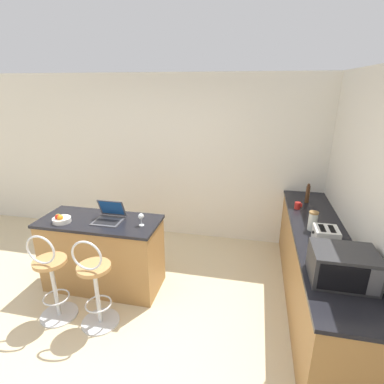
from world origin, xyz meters
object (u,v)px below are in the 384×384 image
at_px(toaster, 326,236).
at_px(storage_jar, 313,221).
at_px(bar_stool_near, 52,278).
at_px(fruit_bowl, 61,219).
at_px(wine_glass_short, 141,217).
at_px(laptop, 109,216).
at_px(microwave, 343,266).
at_px(bar_stool_far, 95,285).
at_px(mug_red, 298,205).
at_px(pepper_mill, 308,194).

bearing_deg(toaster, storage_jar, 103.87).
bearing_deg(toaster, bar_stool_near, -167.99).
bearing_deg(fruit_bowl, wine_glass_short, 7.38).
bearing_deg(bar_stool_near, toaster, 12.01).
distance_m(bar_stool_near, laptop, 0.89).
bearing_deg(storage_jar, laptop, -174.07).
xyz_separation_m(microwave, toaster, (-0.01, 0.60, -0.05)).
height_order(bar_stool_far, toaster, toaster).
xyz_separation_m(bar_stool_far, fruit_bowl, (-0.65, 0.48, 0.45)).
xyz_separation_m(storage_jar, mug_red, (-0.08, 0.59, -0.06)).
relative_size(microwave, pepper_mill, 1.82).
bearing_deg(bar_stool_far, mug_red, 35.47).
distance_m(bar_stool_near, fruit_bowl, 0.68).
height_order(laptop, pepper_mill, pepper_mill).
relative_size(laptop, pepper_mill, 1.19).
distance_m(bar_stool_far, mug_red, 2.61).
height_order(bar_stool_near, pepper_mill, pepper_mill).
bearing_deg(mug_red, fruit_bowl, -159.80).
distance_m(bar_stool_near, bar_stool_far, 0.50).
bearing_deg(mug_red, bar_stool_far, -144.53).
relative_size(bar_stool_near, laptop, 3.21).
height_order(bar_stool_far, mug_red, bar_stool_far).
xyz_separation_m(bar_stool_near, laptop, (0.38, 0.66, 0.47)).
distance_m(microwave, mug_red, 1.52).
xyz_separation_m(microwave, storage_jar, (-0.09, 0.91, -0.03)).
relative_size(laptop, mug_red, 3.53).
distance_m(microwave, storage_jar, 0.92).
bearing_deg(storage_jar, fruit_bowl, -171.66).
bearing_deg(toaster, pepper_mill, 90.78).
height_order(wine_glass_short, fruit_bowl, wine_glass_short).
bearing_deg(storage_jar, microwave, -84.63).
bearing_deg(pepper_mill, microwave, -89.18).
height_order(mug_red, wine_glass_short, wine_glass_short).
bearing_deg(storage_jar, bar_stool_near, -161.51).
xyz_separation_m(microwave, mug_red, (-0.17, 1.51, -0.09)).
bearing_deg(mug_red, microwave, -83.55).
xyz_separation_m(storage_jar, pepper_mill, (0.06, 0.85, 0.02)).
distance_m(storage_jar, pepper_mill, 0.85).
distance_m(bar_stool_near, storage_jar, 2.87).
height_order(mug_red, fruit_bowl, fruit_bowl).
xyz_separation_m(laptop, toaster, (2.38, -0.07, 0.03)).
bearing_deg(microwave, bar_stool_near, 179.63).
bearing_deg(bar_stool_far, fruit_bowl, 143.35).
distance_m(storage_jar, wine_glass_short, 1.90).
xyz_separation_m(laptop, pepper_mill, (2.36, 1.08, 0.07)).
bearing_deg(fruit_bowl, storage_jar, 8.34).
bearing_deg(mug_red, bar_stool_near, -150.13).
height_order(toaster, fruit_bowl, toaster).
xyz_separation_m(bar_stool_far, mug_red, (2.09, 1.49, 0.46)).
relative_size(microwave, wine_glass_short, 3.39).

